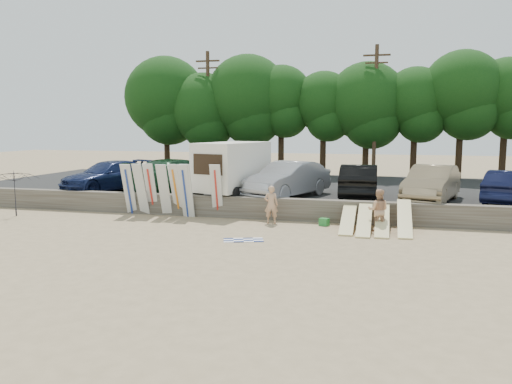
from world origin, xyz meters
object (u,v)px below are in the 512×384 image
Objects in this scene: car_0 at (109,176)px; car_3 at (359,181)px; box_trailer at (232,166)px; beach_umbrella at (14,193)px; car_4 at (432,184)px; beachgoer_a at (271,205)px; beachgoer_b at (378,210)px; car_5 at (509,187)px; cooler at (324,222)px; car_1 at (177,175)px; car_2 at (288,179)px.

car_3 is (13.70, 0.69, 0.02)m from car_0.
beach_umbrella is at bearing -140.80° from box_trailer.
car_4 is 7.91m from beachgoer_a.
beachgoer_b is (-2.38, -4.19, -0.69)m from car_4.
beachgoer_a is at bearing -136.74° from car_4.
car_5 is 12.38× the size of cooler.
car_0 is 1.11× the size of car_3.
car_1 reaches higher than car_3.
beachgoer_b is 0.72× the size of beach_umbrella.
car_0 is 1.08× the size of car_4.
car_3 reaches higher than beachgoer_b.
box_trailer reaches higher than car_0.
car_1 is 9.74m from cooler.
car_1 is at bearing -167.05° from car_4.
box_trailer is 2.90m from car_2.
box_trailer is 10.57m from beach_umbrella.
beachgoer_b is at bearing 58.12° from car_5.
box_trailer is at bearing 24.32° from beach_umbrella.
beachgoer_a is (6.33, -4.29, -0.76)m from car_1.
car_3 reaches higher than cooler.
car_5 is (10.34, 0.50, -0.12)m from car_2.
car_1 reaches higher than beachgoer_a.
car_4 is (3.42, -0.65, 0.03)m from car_3.
car_1 is 1.22× the size of car_3.
car_2 is 14.37× the size of cooler.
car_2 reaches higher than car_5.
beach_umbrella is (-14.62, -1.40, 0.94)m from cooler.
car_4 is 3.44m from car_5.
box_trailer reaches higher than beachgoer_a.
car_2 is 4.34m from cooler.
beach_umbrella is (-2.15, -4.92, -0.42)m from car_0.
car_4 is at bearing 24.43° from car_2.
car_3 is at bearing 26.40° from box_trailer.
box_trailer reaches higher than car_1.
car_3 is at bearing -174.96° from car_4.
car_2 is (2.78, 0.48, -0.65)m from box_trailer.
box_trailer reaches higher than car_2.
car_1 is 13.33m from car_4.
car_2 reaches higher than beachgoer_b.
beachgoer_a is 4.44× the size of cooler.
car_1 is at bearing 43.27° from beach_umbrella.
beachgoer_a is at bearing 41.02° from car_5.
car_5 is (13.12, 0.98, -0.77)m from box_trailer.
car_1 is 3.56× the size of beachgoer_b.
car_2 is at bearing 11.51° from car_3.
box_trailer is 6.20m from cooler.
beachgoer_a is (10.14, -3.60, -0.68)m from car_0.
box_trailer reaches higher than beach_umbrella.
car_3 is 2.90× the size of beachgoer_b.
beachgoer_b reaches higher than beachgoer_a.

